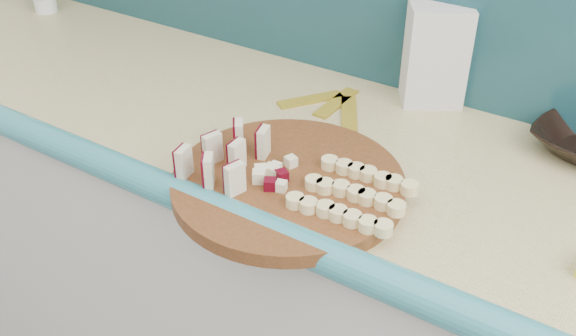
# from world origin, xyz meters

# --- Properties ---
(kitchen_counter) EXTENTS (2.20, 0.63, 0.91)m
(kitchen_counter) POSITION_xyz_m (0.10, 1.50, 0.46)
(kitchen_counter) COLOR silver
(kitchen_counter) RESTS_ON ground
(cutting_board) EXTENTS (0.43, 0.43, 0.03)m
(cutting_board) POSITION_xyz_m (0.30, 1.32, 0.92)
(cutting_board) COLOR #46290F
(cutting_board) RESTS_ON kitchen_counter
(apple_wedges) EXTENTS (0.12, 0.16, 0.06)m
(apple_wedges) POSITION_xyz_m (0.19, 1.28, 0.96)
(apple_wedges) COLOR beige
(apple_wedges) RESTS_ON cutting_board
(apple_chunks) EXTENTS (0.07, 0.06, 0.02)m
(apple_chunks) POSITION_xyz_m (0.27, 1.31, 0.95)
(apple_chunks) COLOR #FFF2CB
(apple_chunks) RESTS_ON cutting_board
(banana_slices) EXTENTS (0.19, 0.16, 0.02)m
(banana_slices) POSITION_xyz_m (0.42, 1.32, 0.94)
(banana_slices) COLOR #F5DC96
(banana_slices) RESTS_ON cutting_board
(flour_bag) EXTENTS (0.15, 0.14, 0.21)m
(flour_bag) POSITION_xyz_m (0.38, 1.76, 1.02)
(flour_bag) COLOR silver
(flour_bag) RESTS_ON kitchen_counter
(banana_peel) EXTENTS (0.21, 0.17, 0.01)m
(banana_peel) POSITION_xyz_m (0.21, 1.62, 0.91)
(banana_peel) COLOR gold
(banana_peel) RESTS_ON kitchen_counter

